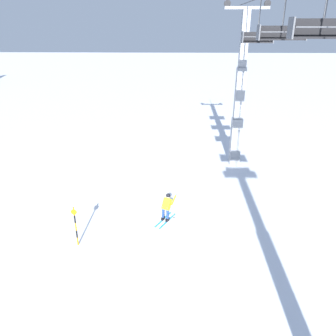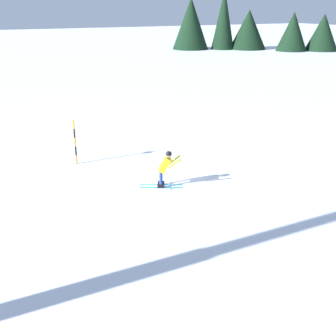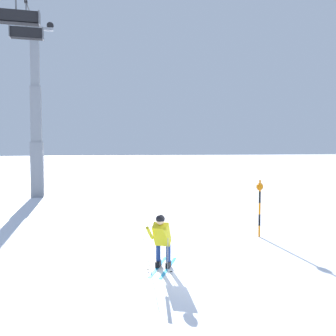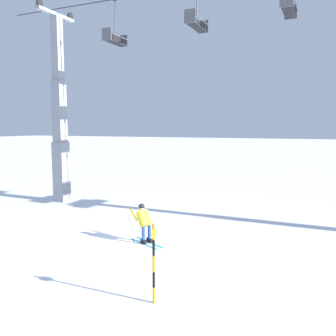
# 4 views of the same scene
# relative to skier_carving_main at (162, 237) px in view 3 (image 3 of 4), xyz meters

# --- Properties ---
(ground_plane) EXTENTS (260.00, 260.00, 0.00)m
(ground_plane) POSITION_rel_skier_carving_main_xyz_m (-0.18, -1.22, -0.90)
(ground_plane) COLOR white
(skier_carving_main) EXTENTS (1.78, 1.27, 1.69)m
(skier_carving_main) POSITION_rel_skier_carving_main_xyz_m (0.00, 0.00, 0.00)
(skier_carving_main) COLOR #198CCC
(skier_carving_main) RESTS_ON ground_plane
(lift_tower_far) EXTENTS (0.80, 2.44, 11.58)m
(lift_tower_far) POSITION_rel_skier_carving_main_xyz_m (15.72, 4.97, 3.88)
(lift_tower_far) COLOR gray
(lift_tower_far) RESTS_ON ground_plane
(chairlift_seat_fourth) EXTENTS (0.61, 2.12, 2.36)m
(chairlift_seat_fourth) POSITION_rel_skier_carving_main_xyz_m (8.81, 4.97, 8.56)
(chairlift_seat_fourth) COLOR black
(chairlift_seat_farthest) EXTENTS (0.61, 1.78, 2.08)m
(chairlift_seat_farthest) POSITION_rel_skier_carving_main_xyz_m (12.15, 4.97, 8.83)
(chairlift_seat_farthest) COLOR black
(trail_marker_pole) EXTENTS (0.07, 0.28, 2.14)m
(trail_marker_pole) POSITION_rel_skier_carving_main_xyz_m (2.54, -4.31, 0.25)
(trail_marker_pole) COLOR orange
(trail_marker_pole) RESTS_ON ground_plane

